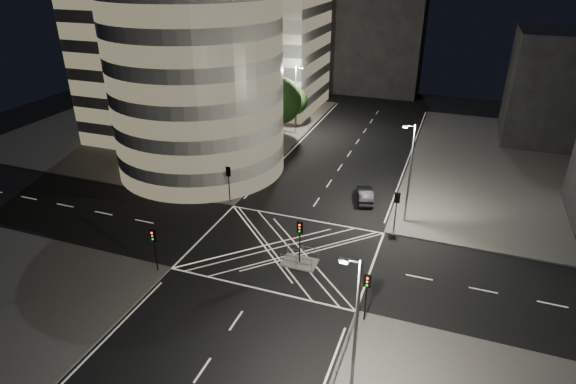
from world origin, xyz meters
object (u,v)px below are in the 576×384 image
at_px(central_island, 300,262).
at_px(sedan, 365,195).
at_px(street_lamp_left_near, 243,137).
at_px(street_lamp_right_far, 410,171).
at_px(traffic_signal_fl, 229,178).
at_px(street_lamp_left_far, 296,97).
at_px(traffic_signal_island, 300,234).
at_px(traffic_signal_nl, 154,242).
at_px(traffic_signal_fr, 396,204).
at_px(traffic_signal_nr, 367,289).
at_px(street_lamp_right_near, 355,329).

height_order(central_island, sedan, sedan).
distance_m(street_lamp_left_near, street_lamp_right_far, 19.11).
distance_m(traffic_signal_fl, street_lamp_left_far, 23.36).
relative_size(central_island, traffic_signal_fl, 0.75).
bearing_deg(traffic_signal_fl, traffic_signal_island, -37.54).
height_order(traffic_signal_fl, traffic_signal_nl, same).
relative_size(traffic_signal_nl, street_lamp_right_far, 0.40).
distance_m(traffic_signal_fl, traffic_signal_island, 13.62).
bearing_deg(traffic_signal_fr, traffic_signal_island, -129.33).
bearing_deg(traffic_signal_nr, sedan, 101.88).
relative_size(traffic_signal_nl, traffic_signal_fr, 1.00).
height_order(traffic_signal_fl, traffic_signal_island, same).
height_order(traffic_signal_nl, street_lamp_right_near, street_lamp_right_near).
height_order(traffic_signal_fl, street_lamp_left_near, street_lamp_left_near).
bearing_deg(sedan, street_lamp_right_near, 84.07).
relative_size(traffic_signal_island, street_lamp_right_near, 0.40).
bearing_deg(traffic_signal_island, central_island, 0.00).
relative_size(traffic_signal_nr, street_lamp_right_near, 0.40).
bearing_deg(street_lamp_left_near, traffic_signal_island, -49.73).
distance_m(traffic_signal_fl, traffic_signal_nl, 13.60).
distance_m(traffic_signal_fl, traffic_signal_nr, 22.24).
distance_m(traffic_signal_island, sedan, 14.05).
height_order(traffic_signal_fl, street_lamp_right_near, street_lamp_right_near).
height_order(central_island, traffic_signal_fr, traffic_signal_fr).
relative_size(street_lamp_left_near, street_lamp_right_far, 1.00).
bearing_deg(traffic_signal_fl, street_lamp_left_near, 96.97).
relative_size(street_lamp_left_far, street_lamp_right_far, 1.00).
height_order(central_island, traffic_signal_nl, traffic_signal_nl).
relative_size(traffic_signal_nr, street_lamp_left_far, 0.40).
xyz_separation_m(traffic_signal_nr, street_lamp_right_near, (0.64, -7.20, 2.63)).
xyz_separation_m(central_island, street_lamp_right_near, (7.44, -12.50, 5.47)).
bearing_deg(sedan, traffic_signal_nr, 85.93).
bearing_deg(traffic_signal_fl, traffic_signal_nr, -37.69).
bearing_deg(street_lamp_right_far, traffic_signal_fr, -106.11).
xyz_separation_m(traffic_signal_fl, street_lamp_right_far, (18.24, 2.20, 2.63)).
bearing_deg(street_lamp_right_far, traffic_signal_nl, -139.09).
bearing_deg(traffic_signal_fr, central_island, -129.33).
relative_size(traffic_signal_nl, sedan, 0.89).
relative_size(traffic_signal_fl, traffic_signal_fr, 1.00).
height_order(street_lamp_left_far, street_lamp_right_far, same).
bearing_deg(central_island, traffic_signal_nr, -37.93).
height_order(traffic_signal_nr, traffic_signal_island, same).
height_order(traffic_signal_nl, traffic_signal_nr, same).
height_order(central_island, street_lamp_left_far, street_lamp_left_far).
bearing_deg(traffic_signal_nl, street_lamp_left_near, 91.94).
relative_size(central_island, street_lamp_right_near, 0.30).
bearing_deg(street_lamp_left_far, street_lamp_right_near, -66.79).
relative_size(traffic_signal_island, street_lamp_left_near, 0.40).
xyz_separation_m(traffic_signal_nl, traffic_signal_island, (10.80, 5.30, 0.00)).
bearing_deg(street_lamp_left_far, traffic_signal_island, -70.05).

